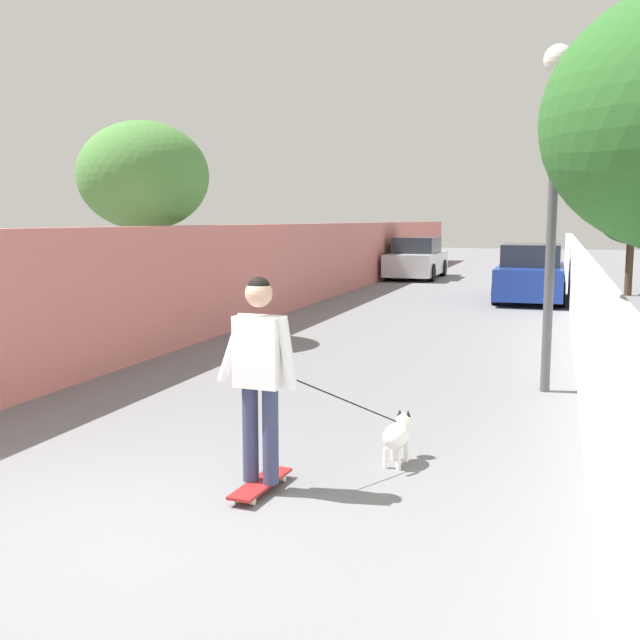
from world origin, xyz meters
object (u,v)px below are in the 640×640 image
Objects in this scene: lamp_post at (554,158)px; car_far at (417,259)px; person_skateboarder at (260,364)px; tree_left_near at (143,177)px; tree_right_far at (633,202)px; skateboard at (261,484)px; car_near at (531,274)px; dog at (397,434)px.

lamp_post reaches higher than car_far.
person_skateboarder is 0.38× the size of car_far.
person_skateboarder is 22.38m from car_far.
tree_right_far is (11.50, -8.97, -0.24)m from tree_left_near.
tree_right_far is 18.44m from skateboard.
car_far reaches higher than skateboard.
car_near is (-2.33, 2.66, -1.98)m from tree_right_far.
tree_right_far is 8.55m from car_far.
tree_left_near is 8.11m from person_skateboarder.
tree_right_far is 0.90× the size of car_far.
person_skateboarder reaches higher than skateboard.
car_near is at bearing -2.48° from dog.
car_near is (9.17, -6.31, -2.22)m from tree_left_near.
skateboard is 0.19× the size of car_near.
lamp_post is 11.27m from car_near.
lamp_post is 5.24m from person_skateboarder.
lamp_post is 4.48m from dog.
tree_right_far is 4.83× the size of skateboard.
car_near is at bearing -147.06° from car_far.
skateboard is 0.99m from person_skateboarder.
tree_right_far is at bearing -122.21° from car_far.
car_far reaches higher than dog.
lamp_post reaches higher than skateboard.
tree_left_near is 2.96× the size of dog.
tree_right_far is at bearing -13.25° from skateboard.
tree_left_near is 0.89× the size of car_far.
tree_right_far is 18.32m from person_skateboarder.
tree_right_far reaches higher than person_skateboarder.
car_far is at bearing -6.92° from tree_left_near.
tree_right_far is 0.91× the size of lamp_post.
tree_right_far reaches higher than car_near.
car_far is (21.18, 3.76, 0.44)m from dog.
dog is at bearing -169.94° from car_far.
tree_left_near is at bearing 173.08° from car_far.
dog is 21.51m from car_far.
person_skateboarder is 1.57m from dog.
tree_left_near is at bearing 37.41° from person_skateboarder.
tree_left_near is at bearing 47.36° from dog.
person_skateboarder reaches higher than car_near.
lamp_post is 2.58× the size of person_skateboarder.
tree_right_far is at bearing -11.10° from dog.
car_far is at bearing 32.94° from car_near.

